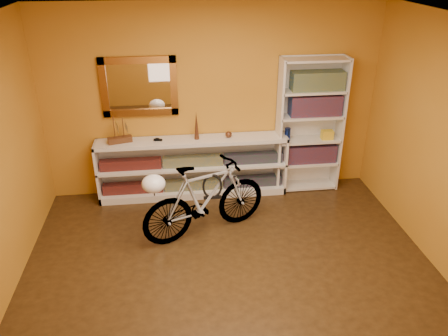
{
  "coord_description": "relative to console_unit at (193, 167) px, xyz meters",
  "views": [
    {
      "loc": [
        -0.54,
        -3.71,
        3.17
      ],
      "look_at": [
        0.0,
        0.7,
        0.95
      ],
      "focal_mm": 35.62,
      "sensor_mm": 36.0,
      "label": 1
    }
  ],
  "objects": [
    {
      "name": "floor",
      "position": [
        0.3,
        -1.81,
        -0.43
      ],
      "size": [
        4.5,
        4.0,
        0.01
      ],
      "primitive_type": "cube",
      "color": "black",
      "rests_on": "ground"
    },
    {
      "name": "ceiling",
      "position": [
        0.3,
        -1.81,
        2.18
      ],
      "size": [
        4.5,
        4.0,
        0.01
      ],
      "primitive_type": "cube",
      "color": "silver",
      "rests_on": "ground"
    },
    {
      "name": "back_wall",
      "position": [
        0.3,
        0.19,
        0.88
      ],
      "size": [
        4.5,
        0.01,
        2.6
      ],
      "primitive_type": "cube",
      "color": "#B8751B",
      "rests_on": "ground"
    },
    {
      "name": "gilt_mirror",
      "position": [
        -0.65,
        0.15,
        1.12
      ],
      "size": [
        0.98,
        0.06,
        0.78
      ],
      "primitive_type": "cube",
      "color": "brown",
      "rests_on": "back_wall"
    },
    {
      "name": "wall_socket",
      "position": [
        1.2,
        0.17,
        -0.17
      ],
      "size": [
        0.09,
        0.02,
        0.09
      ],
      "primitive_type": "cube",
      "color": "silver",
      "rests_on": "back_wall"
    },
    {
      "name": "console_unit",
      "position": [
        0.0,
        0.0,
        0.0
      ],
      "size": [
        2.6,
        0.35,
        0.85
      ],
      "primitive_type": null,
      "color": "silver",
      "rests_on": "floor"
    },
    {
      "name": "cd_row_lower",
      "position": [
        -0.0,
        -0.02,
        -0.26
      ],
      "size": [
        2.5,
        0.13,
        0.14
      ],
      "primitive_type": "cube",
      "color": "black",
      "rests_on": "console_unit"
    },
    {
      "name": "cd_row_upper",
      "position": [
        -0.0,
        -0.02,
        0.11
      ],
      "size": [
        2.5,
        0.13,
        0.14
      ],
      "primitive_type": "cube",
      "color": "navy",
      "rests_on": "console_unit"
    },
    {
      "name": "model_ship",
      "position": [
        -0.95,
        0.0,
        0.61
      ],
      "size": [
        0.33,
        0.19,
        0.37
      ],
      "primitive_type": null,
      "rotation": [
        0.0,
        0.0,
        0.26
      ],
      "color": "#432513",
      "rests_on": "console_unit"
    },
    {
      "name": "toy_car",
      "position": [
        -0.45,
        0.0,
        0.43
      ],
      "size": [
        0.0,
        0.0,
        0.0
      ],
      "primitive_type": "imported",
      "rotation": [
        0.0,
        0.0,
        1.43
      ],
      "color": "black",
      "rests_on": "console_unit"
    },
    {
      "name": "bronze_ornament",
      "position": [
        0.07,
        0.0,
        0.62
      ],
      "size": [
        0.07,
        0.07,
        0.39
      ],
      "primitive_type": "cone",
      "color": "#57301D",
      "rests_on": "console_unit"
    },
    {
      "name": "decorative_orb",
      "position": [
        0.5,
        0.0,
        0.47
      ],
      "size": [
        0.09,
        0.09,
        0.09
      ],
      "primitive_type": "sphere",
      "color": "#57301D",
      "rests_on": "console_unit"
    },
    {
      "name": "bookcase",
      "position": [
        1.63,
        0.03,
        0.52
      ],
      "size": [
        0.9,
        0.3,
        1.9
      ],
      "primitive_type": null,
      "color": "silver",
      "rests_on": "floor"
    },
    {
      "name": "book_row_a",
      "position": [
        1.68,
        0.03,
        0.12
      ],
      "size": [
        0.7,
        0.22,
        0.26
      ],
      "primitive_type": "cube",
      "color": "maroon",
      "rests_on": "bookcase"
    },
    {
      "name": "book_row_b",
      "position": [
        1.68,
        0.03,
        0.83
      ],
      "size": [
        0.7,
        0.22,
        0.28
      ],
      "primitive_type": "cube",
      "color": "maroon",
      "rests_on": "bookcase"
    },
    {
      "name": "book_row_c",
      "position": [
        1.68,
        0.03,
        1.16
      ],
      "size": [
        0.7,
        0.22,
        0.25
      ],
      "primitive_type": "cube",
      "color": "navy",
      "rests_on": "bookcase"
    },
    {
      "name": "travel_mug",
      "position": [
        1.32,
        0.01,
        0.43
      ],
      "size": [
        0.08,
        0.08,
        0.18
      ],
      "primitive_type": "cylinder",
      "color": "navy",
      "rests_on": "bookcase"
    },
    {
      "name": "red_tin",
      "position": [
        1.43,
        0.06,
        1.14
      ],
      "size": [
        0.19,
        0.19,
        0.2
      ],
      "primitive_type": "cube",
      "rotation": [
        0.0,
        0.0,
        -0.27
      ],
      "color": "maroon",
      "rests_on": "bookcase"
    },
    {
      "name": "yellow_bag",
      "position": [
        1.88,
        -0.01,
        0.4
      ],
      "size": [
        0.16,
        0.11,
        0.13
      ],
      "primitive_type": "cube",
      "rotation": [
        0.0,
        0.0,
        -0.02
      ],
      "color": "yellow",
      "rests_on": "bookcase"
    },
    {
      "name": "bicycle",
      "position": [
        0.09,
        -0.97,
        0.05
      ],
      "size": [
        0.98,
        1.67,
        0.96
      ],
      "primitive_type": "imported",
      "rotation": [
        0.0,
        0.0,
        1.94
      ],
      "color": "silver",
      "rests_on": "floor"
    },
    {
      "name": "helmet",
      "position": [
        -0.49,
        -1.19,
        0.42
      ],
      "size": [
        0.26,
        0.25,
        0.2
      ],
      "primitive_type": "ellipsoid",
      "color": "white",
      "rests_on": "bicycle"
    },
    {
      "name": "u_lock",
      "position": [
        0.18,
        -0.93,
        0.2
      ],
      "size": [
        0.24,
        0.03,
        0.24
      ],
      "primitive_type": "torus",
      "rotation": [
        1.57,
        0.0,
        0.0
      ],
      "color": "black",
      "rests_on": "bicycle"
    }
  ]
}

